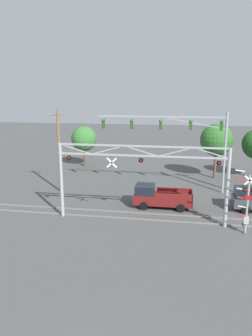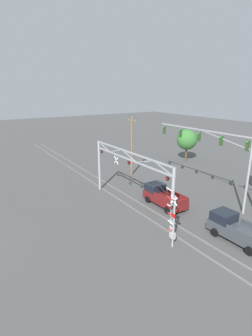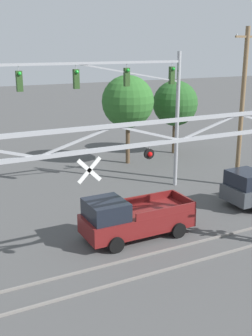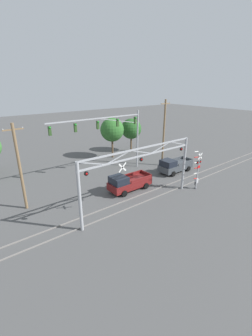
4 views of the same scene
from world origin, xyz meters
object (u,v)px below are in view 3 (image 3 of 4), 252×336
at_px(traffic_signal_span, 122,94).
at_px(background_tree_far_left_verge, 175,103).
at_px(crossing_gantry, 148,178).
at_px(utility_pole_right, 242,108).
at_px(background_tree_beyond_span, 128,102).
at_px(pickup_truck_lead, 132,218).

distance_m(traffic_signal_span, background_tree_far_left_verge, 11.32).
relative_size(crossing_gantry, utility_pole_right, 1.38).
height_order(utility_pole_right, background_tree_beyond_span, utility_pole_right).
relative_size(utility_pole_right, background_tree_far_left_verge, 1.63).
height_order(crossing_gantry, background_tree_beyond_span, background_tree_beyond_span).
bearing_deg(traffic_signal_span, utility_pole_right, -14.96).
bearing_deg(background_tree_beyond_span, background_tree_far_left_verge, 11.91).
bearing_deg(traffic_signal_span, background_tree_far_left_verge, 40.00).
bearing_deg(crossing_gantry, traffic_signal_span, 68.71).
distance_m(background_tree_beyond_span, background_tree_far_left_verge, 5.09).
height_order(crossing_gantry, background_tree_far_left_verge, crossing_gantry).
bearing_deg(background_tree_far_left_verge, utility_pole_right, -97.46).
height_order(pickup_truck_lead, background_tree_far_left_verge, background_tree_far_left_verge).
relative_size(background_tree_beyond_span, background_tree_far_left_verge, 1.11).
height_order(traffic_signal_span, pickup_truck_lead, traffic_signal_span).
distance_m(crossing_gantry, pickup_truck_lead, 5.06).
bearing_deg(utility_pole_right, background_tree_beyond_span, 114.94).
distance_m(pickup_truck_lead, utility_pole_right, 11.12).
relative_size(crossing_gantry, pickup_truck_lead, 2.57).
height_order(traffic_signal_span, background_tree_beyond_span, traffic_signal_span).
bearing_deg(utility_pole_right, crossing_gantry, -146.26).
xyz_separation_m(crossing_gantry, utility_pole_right, (10.96, 7.32, 0.89)).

